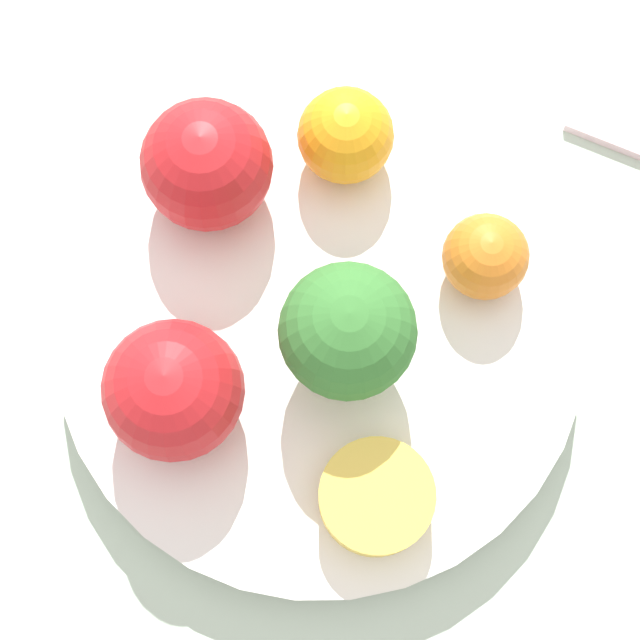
# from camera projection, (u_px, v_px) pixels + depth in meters

# --- Properties ---
(ground_plane) EXTENTS (6.00, 6.00, 0.00)m
(ground_plane) POSITION_uv_depth(u_px,v_px,m) (320.00, 349.00, 0.55)
(ground_plane) COLOR gray
(table_surface) EXTENTS (1.20, 1.20, 0.02)m
(table_surface) POSITION_uv_depth(u_px,v_px,m) (320.00, 345.00, 0.54)
(table_surface) COLOR #B2C6B2
(table_surface) RESTS_ON ground_plane
(bowl) EXTENTS (0.25, 0.25, 0.03)m
(bowl) POSITION_uv_depth(u_px,v_px,m) (320.00, 333.00, 0.51)
(bowl) COLOR white
(bowl) RESTS_ON table_surface
(broccoli) EXTENTS (0.06, 0.06, 0.07)m
(broccoli) POSITION_uv_depth(u_px,v_px,m) (348.00, 332.00, 0.45)
(broccoli) COLOR #8CB76B
(broccoli) RESTS_ON bowl
(apple_red) EXTENTS (0.06, 0.06, 0.06)m
(apple_red) POSITION_uv_depth(u_px,v_px,m) (174.00, 390.00, 0.46)
(apple_red) COLOR red
(apple_red) RESTS_ON bowl
(apple_green) EXTENTS (0.06, 0.06, 0.06)m
(apple_green) POSITION_uv_depth(u_px,v_px,m) (207.00, 165.00, 0.49)
(apple_green) COLOR red
(apple_green) RESTS_ON bowl
(orange_front) EXTENTS (0.04, 0.04, 0.04)m
(orange_front) POSITION_uv_depth(u_px,v_px,m) (485.00, 257.00, 0.49)
(orange_front) COLOR orange
(orange_front) RESTS_ON bowl
(orange_back) EXTENTS (0.05, 0.05, 0.05)m
(orange_back) POSITION_uv_depth(u_px,v_px,m) (346.00, 136.00, 0.50)
(orange_back) COLOR orange
(orange_back) RESTS_ON bowl
(small_cup) EXTENTS (0.05, 0.05, 0.02)m
(small_cup) POSITION_uv_depth(u_px,v_px,m) (376.00, 497.00, 0.47)
(small_cup) COLOR #F4CC4C
(small_cup) RESTS_ON bowl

